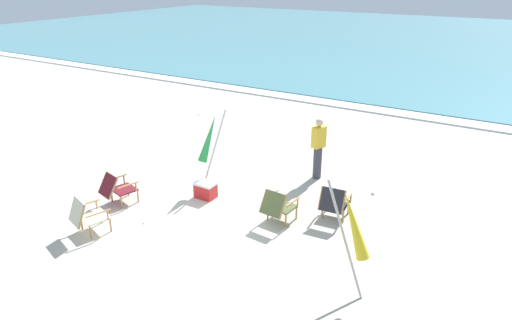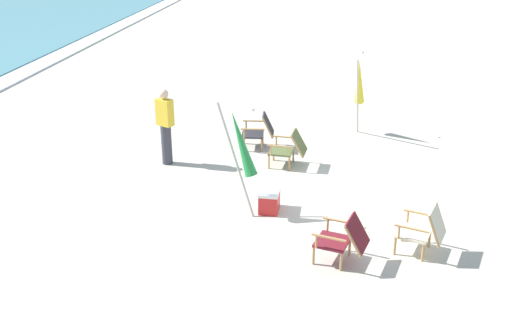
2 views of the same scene
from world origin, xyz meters
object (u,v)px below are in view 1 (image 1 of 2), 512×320
beach_chair_far_center (334,202)px  beach_chair_front_left (278,205)px  person_near_chairs (318,148)px  beach_chair_back_right (117,188)px  cooler_box (206,190)px  umbrella_furled_green (209,139)px  beach_chair_front_right (87,215)px  umbrella_furled_yellow (354,226)px

beach_chair_far_center → beach_chair_front_left: 1.23m
beach_chair_far_center → person_near_chairs: (-1.20, 1.81, 0.41)m
beach_chair_far_center → beach_chair_back_right: beach_chair_far_center is taller
cooler_box → umbrella_furled_green: bearing=112.0°
beach_chair_front_right → umbrella_furled_green: umbrella_furled_green is taller
beach_chair_front_left → umbrella_furled_green: umbrella_furled_green is taller
beach_chair_far_center → umbrella_furled_green: size_ratio=0.40×
beach_chair_back_right → umbrella_furled_yellow: umbrella_furled_yellow is taller
beach_chair_front_left → umbrella_furled_yellow: (2.12, -1.40, 0.87)m
person_near_chairs → beach_chair_front_left: bearing=-84.8°
umbrella_furled_yellow → beach_chair_front_right: bearing=-169.2°
umbrella_furled_yellow → umbrella_furled_green: umbrella_furled_green is taller
beach_chair_front_left → umbrella_furled_green: size_ratio=0.40×
beach_chair_front_right → umbrella_furled_yellow: umbrella_furled_yellow is taller
beach_chair_far_center → umbrella_furled_green: 3.34m
beach_chair_back_right → beach_chair_front_left: (3.61, 1.18, 0.00)m
umbrella_furled_yellow → person_near_chairs: bearing=120.7°
beach_chair_front_left → beach_chair_front_right: 3.97m
person_near_chairs → umbrella_furled_green: bearing=-135.8°
beach_chair_far_center → umbrella_furled_yellow: size_ratio=0.40×
umbrella_furled_green → cooler_box: 1.22m
beach_chair_front_right → beach_chair_front_left: bearing=37.3°
beach_chair_front_left → umbrella_furled_green: 2.49m
beach_chair_back_right → beach_chair_front_right: size_ratio=1.06×
beach_chair_front_right → umbrella_furled_green: bearing=73.2°
cooler_box → beach_chair_back_right: bearing=-139.5°
beach_chair_far_center → beach_chair_front_left: bearing=-141.6°
beach_chair_front_left → umbrella_furled_yellow: 2.69m
umbrella_furled_green → person_near_chairs: umbrella_furled_green is taller
umbrella_furled_yellow → umbrella_furled_green: bearing=155.2°
beach_chair_front_left → umbrella_furled_yellow: size_ratio=0.41×
beach_chair_back_right → cooler_box: 2.05m
umbrella_furled_yellow → cooler_box: 4.59m
beach_chair_front_right → beach_chair_back_right: bearing=110.1°
beach_chair_far_center → cooler_box: beach_chair_far_center is taller
beach_chair_front_left → beach_chair_front_right: bearing=-142.7°
beach_chair_far_center → cooler_box: (-3.03, -0.62, -0.23)m
beach_chair_far_center → beach_chair_front_left: size_ratio=0.99×
umbrella_furled_yellow → umbrella_furled_green: 4.81m
beach_chair_front_left → umbrella_furled_green: bearing=164.6°
beach_chair_front_right → umbrella_furled_green: size_ratio=0.42×
beach_chair_front_right → umbrella_furled_green: (0.91, 3.02, 0.88)m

